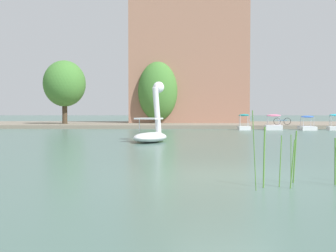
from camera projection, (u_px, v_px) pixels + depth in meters
name	position (u px, v px, depth m)	size (l,w,h in m)	color
ground_plane	(227.00, 177.00, 9.12)	(595.94, 595.94, 0.00)	#47665B
shore_bank_far	(187.00, 124.00, 46.74)	(156.45, 19.00, 0.36)	slate
swan_boat	(152.00, 129.00, 20.10)	(2.29, 2.90, 3.21)	white
pedal_boat_teal	(244.00, 125.00, 35.03)	(1.10, 1.88, 1.44)	white
pedal_boat_pink	(273.00, 125.00, 35.24)	(1.79, 2.44, 1.41)	white
pedal_boat_blue	(307.00, 125.00, 34.79)	(1.43, 2.24, 1.31)	white
pedal_boat_cyan	(335.00, 125.00, 34.92)	(1.47, 2.03, 1.45)	white
tree_willow_near_path	(158.00, 91.00, 45.83)	(5.57, 5.29, 7.28)	#4C3823
tree_broadleaf_behind_dock	(65.00, 84.00, 42.40)	(5.46, 5.61, 6.95)	#423323
bicycle_parked	(282.00, 121.00, 38.76)	(1.70, 0.21, 0.71)	black
apartment_block	(188.00, 61.00, 50.46)	(14.36, 9.88, 15.97)	#996B56
reed_clump_foreground	(318.00, 160.00, 7.92)	(3.52, 1.08, 1.56)	#568E38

